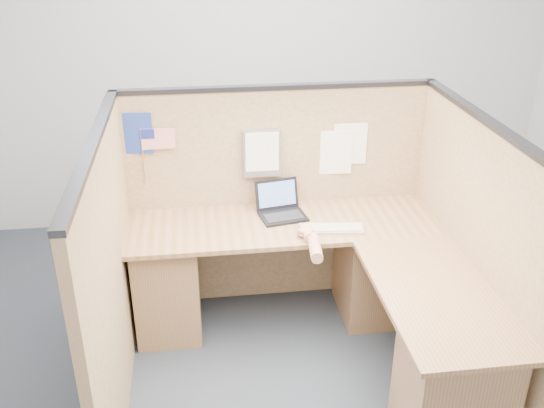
{
  "coord_description": "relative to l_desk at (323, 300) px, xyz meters",
  "views": [
    {
      "loc": [
        -0.52,
        -2.67,
        2.49
      ],
      "look_at": [
        -0.1,
        0.5,
        0.95
      ],
      "focal_mm": 40.0,
      "sensor_mm": 36.0,
      "label": 1
    }
  ],
  "objects": [
    {
      "name": "floor",
      "position": [
        -0.18,
        -0.29,
        -0.39
      ],
      "size": [
        5.0,
        5.0,
        0.0
      ],
      "primitive_type": "plane",
      "color": "#21262F",
      "rests_on": "ground"
    },
    {
      "name": "wall_back",
      "position": [
        -0.18,
        1.96,
        1.01
      ],
      "size": [
        5.0,
        0.0,
        5.0
      ],
      "primitive_type": "plane",
      "rotation": [
        1.57,
        0.0,
        0.0
      ],
      "color": "#ADAFB3",
      "rests_on": "floor"
    },
    {
      "name": "cubicle_partitions",
      "position": [
        -0.18,
        0.14,
        0.38
      ],
      "size": [
        2.06,
        1.83,
        1.53
      ],
      "color": "olive",
      "rests_on": "floor"
    },
    {
      "name": "l_desk",
      "position": [
        0.0,
        0.0,
        0.0
      ],
      "size": [
        1.95,
        1.75,
        0.73
      ],
      "color": "brown",
      "rests_on": "floor"
    },
    {
      "name": "laptop",
      "position": [
        -0.17,
        0.52,
        0.39
      ],
      "size": [
        0.32,
        0.32,
        0.21
      ],
      "rotation": [
        0.0,
        0.0,
        0.18
      ],
      "color": "black",
      "rests_on": "l_desk"
    },
    {
      "name": "keyboard",
      "position": [
        0.1,
        0.25,
        0.35
      ],
      "size": [
        0.4,
        0.18,
        0.03
      ],
      "rotation": [
        0.0,
        0.0,
        -0.12
      ],
      "color": "gray",
      "rests_on": "l_desk"
    },
    {
      "name": "mouse",
      "position": [
        -0.07,
        0.19,
        0.36
      ],
      "size": [
        0.11,
        0.08,
        0.04
      ],
      "primitive_type": "ellipsoid",
      "rotation": [
        0.0,
        0.0,
        -0.17
      ],
      "color": "silver",
      "rests_on": "l_desk"
    },
    {
      "name": "hand_forearm",
      "position": [
        -0.06,
        0.06,
        0.37
      ],
      "size": [
        0.11,
        0.37,
        0.08
      ],
      "color": "tan",
      "rests_on": "l_desk"
    },
    {
      "name": "blue_poster",
      "position": [
        -1.06,
        0.68,
        0.87
      ],
      "size": [
        0.2,
        0.02,
        0.27
      ],
      "primitive_type": "cube",
      "rotation": [
        0.0,
        0.0,
        -0.1
      ],
      "color": "navy",
      "rests_on": "cubicle_partitions"
    },
    {
      "name": "american_flag",
      "position": [
        -0.96,
        0.67,
        0.82
      ],
      "size": [
        0.21,
        0.01,
        0.36
      ],
      "color": "olive",
      "rests_on": "cubicle_partitions"
    },
    {
      "name": "file_holder",
      "position": [
        -0.29,
        0.66,
        0.71
      ],
      "size": [
        0.24,
        0.05,
        0.31
      ],
      "color": "slate",
      "rests_on": "cubicle_partitions"
    },
    {
      "name": "paper_left",
      "position": [
        0.2,
        0.68,
        0.68
      ],
      "size": [
        0.24,
        0.02,
        0.3
      ],
      "primitive_type": "cube",
      "rotation": [
        0.0,
        0.0,
        -0.09
      ],
      "color": "white",
      "rests_on": "cubicle_partitions"
    },
    {
      "name": "paper_right",
      "position": [
        0.3,
        0.68,
        0.73
      ],
      "size": [
        0.22,
        0.01,
        0.28
      ],
      "primitive_type": "cube",
      "rotation": [
        0.0,
        0.0,
        -0.01
      ],
      "color": "white",
      "rests_on": "cubicle_partitions"
    }
  ]
}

